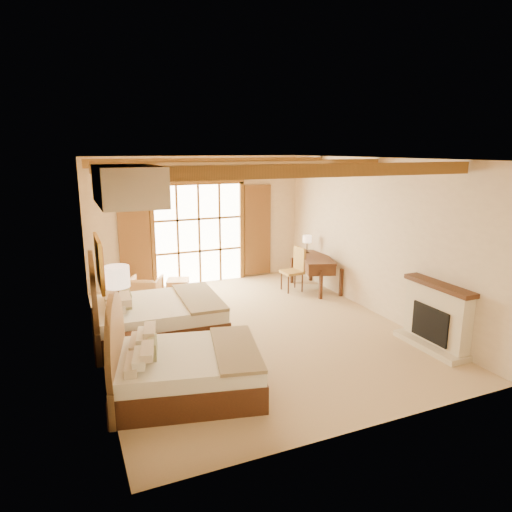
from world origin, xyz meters
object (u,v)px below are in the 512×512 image
nightstand (125,355)px  desk (316,272)px  bed_far (149,316)px  bed_near (177,368)px  armchair (145,290)px

nightstand → desk: size_ratio=0.34×
bed_far → desk: bed_far is taller
bed_near → armchair: bed_near is taller
bed_near → desk: bearing=52.4°
bed_far → armchair: size_ratio=3.37×
bed_near → armchair: 4.08m
bed_near → nightstand: bed_near is taller
bed_far → armchair: bed_far is taller
nightstand → desk: bearing=27.8°
nightstand → armchair: size_ratio=0.82×
nightstand → armchair: 3.21m
armchair → desk: size_ratio=0.42×
bed_far → armchair: bearing=84.5°
armchair → desk: 4.06m
armchair → bed_near: bearing=112.3°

